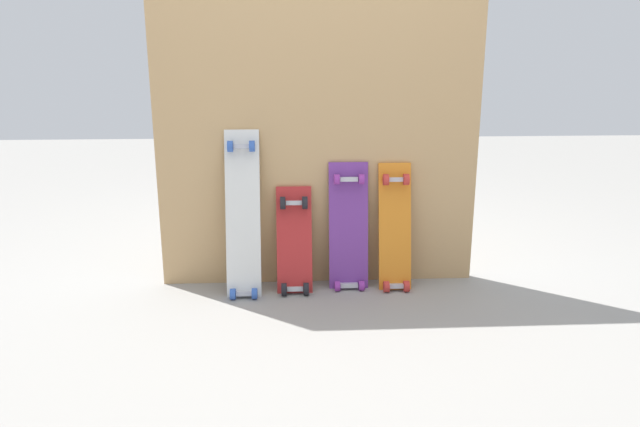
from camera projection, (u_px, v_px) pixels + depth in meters
ground_plane at (319, 284)px, 3.31m from camera, size 12.00×12.00×0.00m
plywood_wall_panel at (319, 148)px, 3.18m from camera, size 1.73×0.04×1.51m
skateboard_white at (243, 220)px, 3.12m from camera, size 0.18×0.27×0.93m
skateboard_red at (294, 246)px, 3.19m from camera, size 0.19×0.23×0.62m
skateboard_purple at (349, 232)px, 3.22m from camera, size 0.21×0.18×0.75m
skateboard_orange at (395, 233)px, 3.21m from camera, size 0.18×0.21×0.74m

